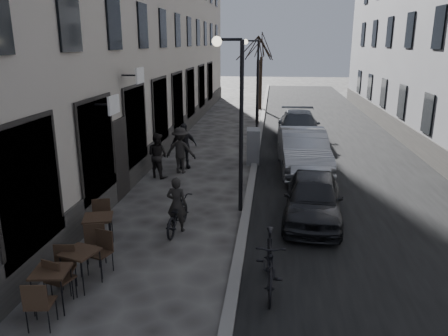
% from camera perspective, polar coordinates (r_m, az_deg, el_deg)
% --- Properties ---
extents(road, '(7.30, 60.00, 0.00)m').
position_cam_1_polar(road, '(23.12, 13.67, 3.35)').
color(road, black).
rests_on(road, ground).
extents(kerb, '(0.25, 60.00, 0.12)m').
position_cam_1_polar(kerb, '(22.93, 4.58, 3.80)').
color(kerb, slate).
rests_on(kerb, ground).
extents(streetlamp_near, '(0.90, 0.28, 5.09)m').
position_cam_1_polar(streetlamp_near, '(12.57, 1.52, 8.02)').
color(streetlamp_near, black).
rests_on(streetlamp_near, ground).
extents(streetlamp_far, '(0.90, 0.28, 5.09)m').
position_cam_1_polar(streetlamp_far, '(24.48, 4.03, 11.93)').
color(streetlamp_far, black).
rests_on(streetlamp_far, ground).
extents(tree_near, '(2.40, 2.40, 5.70)m').
position_cam_1_polar(tree_near, '(27.41, 4.54, 15.51)').
color(tree_near, black).
rests_on(tree_near, ground).
extents(tree_far, '(2.40, 2.40, 5.70)m').
position_cam_1_polar(tree_far, '(33.41, 4.94, 15.60)').
color(tree_far, black).
rests_on(tree_far, ground).
extents(bistro_set_a, '(0.73, 1.65, 0.95)m').
position_cam_1_polar(bistro_set_a, '(9.18, -21.51, -14.04)').
color(bistro_set_a, '#311E15').
rests_on(bistro_set_a, ground).
extents(bistro_set_b, '(0.90, 1.67, 0.95)m').
position_cam_1_polar(bistro_set_b, '(9.71, -18.17, -11.94)').
color(bistro_set_b, '#311E15').
rests_on(bistro_set_b, ground).
extents(bistro_set_c, '(0.93, 1.75, 1.00)m').
position_cam_1_polar(bistro_set_c, '(11.24, -16.02, -7.68)').
color(bistro_set_c, '#311E15').
rests_on(bistro_set_c, ground).
extents(utility_cabinet, '(0.59, 1.00, 1.45)m').
position_cam_1_polar(utility_cabinet, '(18.42, 3.81, 2.88)').
color(utility_cabinet, slate).
rests_on(utility_cabinet, ground).
extents(bicycle, '(0.75, 1.80, 0.92)m').
position_cam_1_polar(bicycle, '(11.89, -6.15, -6.06)').
color(bicycle, black).
rests_on(bicycle, ground).
extents(cyclist_rider, '(0.58, 0.40, 1.51)m').
position_cam_1_polar(cyclist_rider, '(11.78, -6.19, -4.74)').
color(cyclist_rider, black).
rests_on(cyclist_rider, ground).
extents(pedestrian_near, '(1.03, 0.95, 1.70)m').
position_cam_1_polar(pedestrian_near, '(16.53, -8.65, 1.65)').
color(pedestrian_near, black).
rests_on(pedestrian_near, ground).
extents(pedestrian_mid, '(1.20, 0.73, 1.79)m').
position_cam_1_polar(pedestrian_mid, '(16.99, -5.70, 2.31)').
color(pedestrian_mid, black).
rests_on(pedestrian_mid, ground).
extents(pedestrian_far, '(1.17, 0.91, 1.85)m').
position_cam_1_polar(pedestrian_far, '(17.61, -5.30, 2.90)').
color(pedestrian_far, black).
rests_on(pedestrian_far, ground).
extents(car_near, '(1.93, 4.07, 1.34)m').
position_cam_1_polar(car_near, '(12.68, 11.55, -3.84)').
color(car_near, black).
rests_on(car_near, ground).
extents(car_mid, '(2.01, 5.11, 1.65)m').
position_cam_1_polar(car_mid, '(17.40, 10.29, 2.21)').
color(car_mid, '#95979D').
rests_on(car_mid, ground).
extents(car_far, '(2.17, 5.20, 1.50)m').
position_cam_1_polar(car_far, '(22.88, 9.70, 5.36)').
color(car_far, '#393D43').
rests_on(car_far, ground).
extents(moped, '(0.65, 2.06, 1.22)m').
position_cam_1_polar(moped, '(9.13, 5.97, -12.18)').
color(moped, black).
rests_on(moped, ground).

